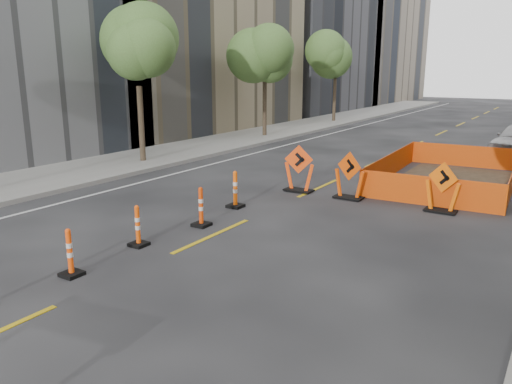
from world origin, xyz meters
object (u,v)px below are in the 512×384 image
Objects in this scene: channelizer_5 at (201,207)px; channelizer_6 at (235,189)px; channelizer_4 at (138,226)px; chevron_sign_right at (443,187)px; chevron_sign_center at (349,175)px; chevron_sign_left at (299,168)px; channelizer_3 at (70,252)px.

channelizer_6 is at bearing 98.36° from channelizer_5.
channelizer_4 is 0.67× the size of chevron_sign_right.
chevron_sign_center is at bearing -163.31° from chevron_sign_right.
chevron_sign_right reaches higher than channelizer_4.
channelizer_6 is 2.84m from chevron_sign_left.
channelizer_3 is 8.97m from chevron_sign_center.
chevron_sign_left is 1.78m from chevron_sign_center.
channelizer_4 is at bearing -98.27° from channelizer_5.
chevron_sign_right is at bearing 43.68° from channelizer_5.
channelizer_6 is at bearing 90.05° from channelizer_4.
chevron_sign_left reaches higher than channelizer_4.
chevron_sign_center is at bearing 75.19° from channelizer_3.
channelizer_3 is at bearing -85.81° from channelizer_4.
channelizer_6 reaches higher than channelizer_5.
channelizer_6 is 5.95m from chevron_sign_right.
channelizer_5 is at bearing -97.48° from chevron_sign_center.
channelizer_3 is 1.97m from channelizer_4.
channelizer_4 is 0.89× the size of channelizer_6.
chevron_sign_center reaches higher than channelizer_3.
channelizer_6 reaches higher than channelizer_3.
chevron_sign_right is at bearing 17.10° from chevron_sign_center.
channelizer_5 is (0.14, 3.93, 0.03)m from channelizer_3.
chevron_sign_center reaches higher than channelizer_5.
channelizer_4 is at bearing -111.53° from chevron_sign_right.
channelizer_6 is at bearing -135.62° from chevron_sign_right.
chevron_sign_center is (2.15, 4.74, 0.23)m from channelizer_5.
channelizer_6 is at bearing -114.43° from chevron_sign_center.
chevron_sign_right is (5.11, 8.68, 0.24)m from channelizer_3.
channelizer_5 is at bearing 81.73° from channelizer_4.
chevron_sign_center reaches higher than channelizer_6.
chevron_sign_right is (2.82, 0.01, -0.02)m from chevron_sign_center.
chevron_sign_center is 2.82m from chevron_sign_right.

